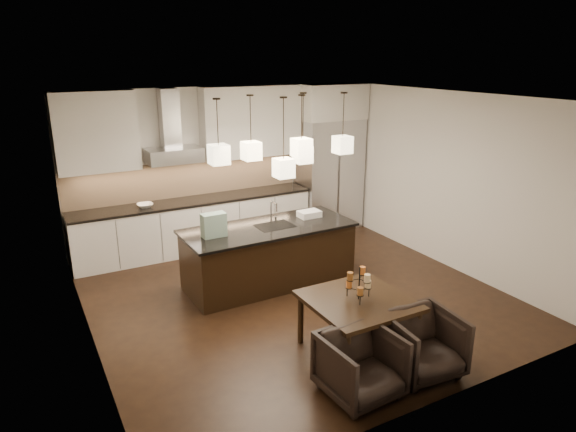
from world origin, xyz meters
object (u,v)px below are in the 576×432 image
island_body (269,256)px  armchair_left (361,365)px  armchair_right (423,344)px  dining_table (357,325)px  refrigerator (329,174)px

island_body → armchair_left: island_body is taller
armchair_right → dining_table: bearing=124.6°
refrigerator → armchair_left: (-2.62, -4.66, -0.74)m
island_body → armchair_right: island_body is taller
refrigerator → dining_table: size_ratio=1.92×
dining_table → armchair_right: 0.77m
refrigerator → dining_table: bearing=-118.6°
island_body → armchair_left: 2.88m
armchair_right → refrigerator: bearing=74.3°
island_body → dining_table: (0.06, -2.18, -0.10)m
island_body → armchair_left: size_ratio=3.30×
dining_table → island_body: bearing=91.6°
refrigerator → dining_table: 4.60m
island_body → refrigerator: bearing=38.3°
armchair_left → armchair_right: bearing=-3.2°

